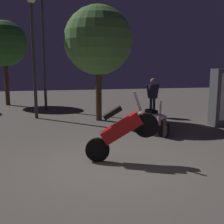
# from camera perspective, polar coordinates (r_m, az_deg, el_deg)

# --- Properties ---
(ground_plane) EXTENTS (40.00, 40.00, 0.00)m
(ground_plane) POSITION_cam_1_polar(r_m,az_deg,el_deg) (6.16, 0.50, -11.09)
(ground_plane) COLOR #605951
(motorcycle_red_foreground) EXTENTS (1.64, 0.51, 1.63)m
(motorcycle_red_foreground) POSITION_cam_1_polar(r_m,az_deg,el_deg) (6.17, 1.97, -3.84)
(motorcycle_red_foreground) COLOR black
(motorcycle_red_foreground) RESTS_ON ground_plane
(motorcycle_pink_parked_left) EXTENTS (0.46, 1.65, 1.11)m
(motorcycle_pink_parked_left) POSITION_cam_1_polar(r_m,az_deg,el_deg) (8.99, 8.86, -1.70)
(motorcycle_pink_parked_left) COLOR black
(motorcycle_pink_parked_left) RESTS_ON ground_plane
(person_rider_beside) EXTENTS (0.67, 0.30, 1.68)m
(person_rider_beside) POSITION_cam_1_polar(r_m,az_deg,el_deg) (11.92, 8.54, 3.77)
(person_rider_beside) COLOR black
(person_rider_beside) RESTS_ON ground_plane
(streetlamp_near) EXTENTS (0.36, 0.36, 5.02)m
(streetlamp_near) POSITION_cam_1_polar(r_m,az_deg,el_deg) (11.86, -16.25, 14.06)
(streetlamp_near) COLOR #38383D
(streetlamp_near) RESTS_ON ground_plane
(streetlamp_far) EXTENTS (0.36, 0.36, 5.70)m
(streetlamp_far) POSITION_cam_1_polar(r_m,az_deg,el_deg) (14.01, -14.25, 14.92)
(streetlamp_far) COLOR #38383D
(streetlamp_far) RESTS_ON ground_plane
(tree_center_bg) EXTENTS (2.49, 2.49, 4.68)m
(tree_center_bg) POSITION_cam_1_polar(r_m,az_deg,el_deg) (16.53, -21.69, 13.18)
(tree_center_bg) COLOR #4C331E
(tree_center_bg) RESTS_ON ground_plane
(tree_right_bg) EXTENTS (2.68, 2.68, 4.52)m
(tree_right_bg) POSITION_cam_1_polar(r_m,az_deg,el_deg) (10.98, -2.91, 14.72)
(tree_right_bg) COLOR #4C331E
(tree_right_bg) RESTS_ON ground_plane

